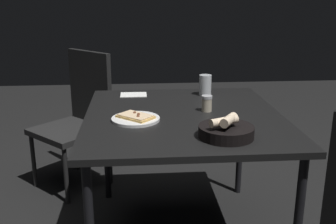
# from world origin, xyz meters

# --- Properties ---
(dining_table) EXTENTS (1.02, 1.12, 0.73)m
(dining_table) POSITION_xyz_m (0.00, 0.00, 0.68)
(dining_table) COLOR black
(dining_table) RESTS_ON ground
(pizza_plate) EXTENTS (0.24, 0.24, 0.04)m
(pizza_plate) POSITION_xyz_m (-0.25, -0.09, 0.74)
(pizza_plate) COLOR white
(pizza_plate) RESTS_ON dining_table
(bread_basket) EXTENTS (0.24, 0.24, 0.11)m
(bread_basket) POSITION_xyz_m (0.15, -0.36, 0.76)
(bread_basket) COLOR black
(bread_basket) RESTS_ON dining_table
(beer_glass) EXTENTS (0.07, 0.07, 0.13)m
(beer_glass) POSITION_xyz_m (0.18, 0.39, 0.79)
(beer_glass) COLOR silver
(beer_glass) RESTS_ON dining_table
(pepper_shaker) EXTENTS (0.06, 0.06, 0.09)m
(pepper_shaker) POSITION_xyz_m (0.13, 0.04, 0.77)
(pepper_shaker) COLOR #BFB299
(pepper_shaker) RESTS_ON dining_table
(napkin) EXTENTS (0.16, 0.12, 0.00)m
(napkin) POSITION_xyz_m (-0.26, 0.42, 0.74)
(napkin) COLOR white
(napkin) RESTS_ON dining_table
(chair_near) EXTENTS (0.62, 0.62, 0.95)m
(chair_near) POSITION_xyz_m (-0.65, 0.77, 0.52)
(chair_near) COLOR black
(chair_near) RESTS_ON ground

